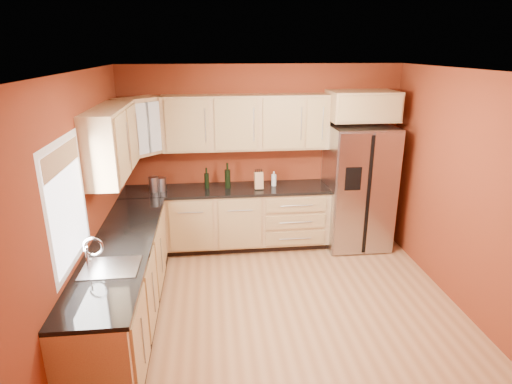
# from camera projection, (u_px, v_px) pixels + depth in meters

# --- Properties ---
(floor) EXTENTS (4.00, 4.00, 0.00)m
(floor) POSITION_uv_depth(u_px,v_px,m) (284.00, 311.00, 4.80)
(floor) COLOR #9E653D
(floor) RESTS_ON ground
(ceiling) EXTENTS (4.00, 4.00, 0.00)m
(ceiling) POSITION_uv_depth(u_px,v_px,m) (289.00, 71.00, 3.97)
(ceiling) COLOR silver
(ceiling) RESTS_ON wall_back
(wall_back) EXTENTS (4.00, 0.04, 2.60)m
(wall_back) POSITION_uv_depth(u_px,v_px,m) (262.00, 156.00, 6.27)
(wall_back) COLOR maroon
(wall_back) RESTS_ON floor
(wall_front) EXTENTS (4.00, 0.04, 2.60)m
(wall_front) POSITION_uv_depth(u_px,v_px,m) (347.00, 319.00, 2.50)
(wall_front) COLOR maroon
(wall_front) RESTS_ON floor
(wall_left) EXTENTS (0.04, 4.00, 2.60)m
(wall_left) POSITION_uv_depth(u_px,v_px,m) (85.00, 210.00, 4.18)
(wall_left) COLOR maroon
(wall_left) RESTS_ON floor
(wall_right) EXTENTS (0.04, 4.00, 2.60)m
(wall_right) POSITION_uv_depth(u_px,v_px,m) (470.00, 196.00, 4.59)
(wall_right) COLOR maroon
(wall_right) RESTS_ON floor
(base_cabinets_back) EXTENTS (2.90, 0.60, 0.88)m
(base_cabinets_back) POSITION_uv_depth(u_px,v_px,m) (227.00, 220.00, 6.20)
(base_cabinets_back) COLOR #A77651
(base_cabinets_back) RESTS_ON floor
(base_cabinets_left) EXTENTS (0.60, 2.80, 0.88)m
(base_cabinets_left) POSITION_uv_depth(u_px,v_px,m) (125.00, 286.00, 4.48)
(base_cabinets_left) COLOR #A77651
(base_cabinets_left) RESTS_ON floor
(countertop_back) EXTENTS (2.90, 0.62, 0.04)m
(countertop_back) POSITION_uv_depth(u_px,v_px,m) (226.00, 190.00, 6.05)
(countertop_back) COLOR black
(countertop_back) RESTS_ON base_cabinets_back
(countertop_left) EXTENTS (0.62, 2.80, 0.04)m
(countertop_left) POSITION_uv_depth(u_px,v_px,m) (121.00, 246.00, 4.34)
(countertop_left) COLOR black
(countertop_left) RESTS_ON base_cabinets_left
(upper_cabinets_back) EXTENTS (2.30, 0.33, 0.75)m
(upper_cabinets_back) POSITION_uv_depth(u_px,v_px,m) (246.00, 122.00, 5.92)
(upper_cabinets_back) COLOR #A77651
(upper_cabinets_back) RESTS_ON wall_back
(upper_cabinets_left) EXTENTS (0.33, 1.35, 0.75)m
(upper_cabinets_left) POSITION_uv_depth(u_px,v_px,m) (112.00, 142.00, 4.71)
(upper_cabinets_left) COLOR #A77651
(upper_cabinets_left) RESTS_ON wall_left
(corner_upper_cabinet) EXTENTS (0.67, 0.67, 0.75)m
(corner_upper_cabinet) POSITION_uv_depth(u_px,v_px,m) (140.00, 126.00, 5.61)
(corner_upper_cabinet) COLOR #A77651
(corner_upper_cabinet) RESTS_ON wall_back
(over_fridge_cabinet) EXTENTS (0.92, 0.60, 0.40)m
(over_fridge_cabinet) POSITION_uv_depth(u_px,v_px,m) (362.00, 106.00, 5.88)
(over_fridge_cabinet) COLOR #A77651
(over_fridge_cabinet) RESTS_ON wall_back
(refrigerator) EXTENTS (0.90, 0.75, 1.78)m
(refrigerator) POSITION_uv_depth(u_px,v_px,m) (358.00, 187.00, 6.19)
(refrigerator) COLOR #A8A8AD
(refrigerator) RESTS_ON floor
(window) EXTENTS (0.03, 0.90, 1.00)m
(window) POSITION_uv_depth(u_px,v_px,m) (68.00, 204.00, 3.63)
(window) COLOR white
(window) RESTS_ON wall_left
(sink_faucet) EXTENTS (0.50, 0.42, 0.30)m
(sink_faucet) POSITION_uv_depth(u_px,v_px,m) (109.00, 253.00, 3.81)
(sink_faucet) COLOR silver
(sink_faucet) RESTS_ON countertop_left
(canister_left) EXTENTS (0.13, 0.13, 0.21)m
(canister_left) POSITION_uv_depth(u_px,v_px,m) (154.00, 184.00, 5.87)
(canister_left) COLOR #A8A8AD
(canister_left) RESTS_ON countertop_back
(canister_right) EXTENTS (0.15, 0.15, 0.19)m
(canister_right) POSITION_uv_depth(u_px,v_px,m) (162.00, 184.00, 5.91)
(canister_right) COLOR #A8A8AD
(canister_right) RESTS_ON countertop_back
(wine_bottle_a) EXTENTS (0.09, 0.09, 0.36)m
(wine_bottle_a) POSITION_uv_depth(u_px,v_px,m) (228.00, 176.00, 6.01)
(wine_bottle_a) COLOR black
(wine_bottle_a) RESTS_ON countertop_back
(wine_bottle_b) EXTENTS (0.09, 0.09, 0.30)m
(wine_bottle_b) POSITION_uv_depth(u_px,v_px,m) (207.00, 178.00, 6.01)
(wine_bottle_b) COLOR black
(wine_bottle_b) RESTS_ON countertop_back
(knife_block) EXTENTS (0.12, 0.11, 0.24)m
(knife_block) POSITION_uv_depth(u_px,v_px,m) (259.00, 180.00, 6.00)
(knife_block) COLOR #AA7D52
(knife_block) RESTS_ON countertop_back
(soap_dispenser) EXTENTS (0.09, 0.09, 0.21)m
(soap_dispenser) POSITION_uv_depth(u_px,v_px,m) (274.00, 179.00, 6.13)
(soap_dispenser) COLOR white
(soap_dispenser) RESTS_ON countertop_back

